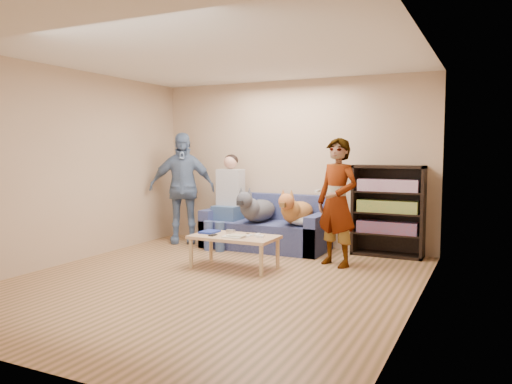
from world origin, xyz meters
The scene contains 27 objects.
ground centered at (0.00, 0.00, 0.00)m, with size 5.00×5.00×0.00m, color brown.
ceiling centered at (0.00, 0.00, 2.60)m, with size 5.00×5.00×0.00m, color white.
wall_back centered at (0.00, 2.50, 1.30)m, with size 4.50×4.50×0.00m, color tan.
wall_front centered at (0.00, -2.50, 1.30)m, with size 4.50×4.50×0.00m, color tan.
wall_left centered at (-2.25, 0.00, 1.30)m, with size 5.00×5.00×0.00m, color tan.
wall_right centered at (2.25, 0.00, 1.30)m, with size 5.00×5.00×0.00m, color tan.
blanket centered at (0.42, 1.87, 0.49)m, with size 0.37×0.31×0.13m, color #B5B6BA.
person_standing_right centered at (1.06, 1.43, 0.84)m, with size 0.61×0.40×1.67m, color gray.
person_standing_left centered at (-1.68, 1.92, 0.90)m, with size 1.05×0.44×1.79m, color #7189B4.
held_controller centered at (0.86, 1.23, 0.99)m, with size 0.04×0.11×0.03m, color white.
notebook_blue centered at (-0.49, 0.78, 0.43)m, with size 0.20×0.26×0.03m, color navy.
papers centered at (-0.04, 0.63, 0.43)m, with size 0.26×0.20×0.01m, color silver.
magazine centered at (-0.01, 0.65, 0.44)m, with size 0.22×0.17×0.01m, color #ABA488.
camera_silver centered at (-0.21, 0.85, 0.45)m, with size 0.11×0.06×0.05m, color silver.
controller_a centered at (0.19, 0.83, 0.43)m, with size 0.04×0.13×0.03m, color white.
controller_b centered at (0.27, 0.75, 0.43)m, with size 0.09×0.06×0.03m, color white.
headphone_cup_a centered at (0.11, 0.71, 0.43)m, with size 0.07×0.07×0.02m, color white.
headphone_cup_b centered at (0.11, 0.79, 0.43)m, with size 0.07×0.07×0.02m, color white.
pen_orange centered at (-0.11, 0.57, 0.42)m, with size 0.01×0.01×0.14m, color #C64B1C.
pen_black centered at (0.03, 0.91, 0.42)m, with size 0.01×0.01×0.14m, color black.
wallet centered at (-0.34, 0.61, 0.43)m, with size 0.07×0.12×0.01m, color black.
sofa centered at (-0.25, 2.10, 0.28)m, with size 1.90×0.85×0.82m.
person_seated centered at (-0.87, 1.97, 0.77)m, with size 0.40×0.73×1.47m.
dog_gray centered at (-0.32, 1.89, 0.62)m, with size 0.39×1.24×0.56m.
dog_tan centered at (0.29, 1.96, 0.62)m, with size 0.38×1.15×0.55m.
coffee_table centered at (-0.09, 0.73, 0.37)m, with size 1.10×0.60×0.42m.
bookshelf centered at (1.55, 2.33, 0.68)m, with size 1.00×0.34×1.30m.
Camera 1 is at (2.91, -4.85, 1.54)m, focal length 35.00 mm.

